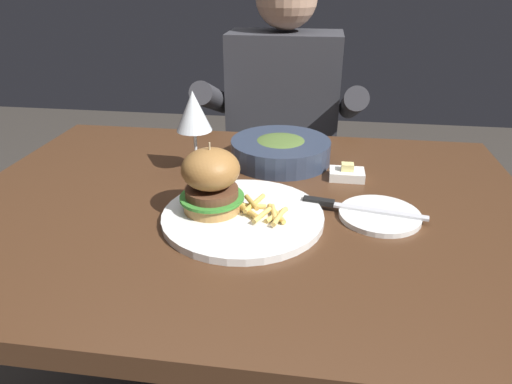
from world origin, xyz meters
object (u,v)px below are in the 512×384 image
(wine_glass, at_px, (193,113))
(butter_dish, at_px, (347,174))
(diner_person, at_px, (282,156))
(burger_sandwich, at_px, (211,180))
(table_knife, at_px, (352,207))
(soup_bowl, at_px, (280,150))
(main_plate, at_px, (243,216))
(bread_plate, at_px, (380,215))

(wine_glass, xyz_separation_m, butter_dish, (0.34, 0.01, -0.13))
(butter_dish, xyz_separation_m, diner_person, (-0.19, 0.56, -0.19))
(burger_sandwich, xyz_separation_m, wine_glass, (-0.08, 0.20, 0.06))
(burger_sandwich, bearing_deg, table_knife, 10.16)
(butter_dish, height_order, soup_bowl, soup_bowl)
(main_plate, distance_m, wine_glass, 0.28)
(wine_glass, height_order, soup_bowl, wine_glass)
(soup_bowl, distance_m, diner_person, 0.52)
(bread_plate, bearing_deg, diner_person, 108.55)
(main_plate, height_order, table_knife, table_knife)
(wine_glass, height_order, butter_dish, wine_glass)
(bread_plate, distance_m, diner_person, 0.79)
(main_plate, relative_size, diner_person, 0.25)
(burger_sandwich, bearing_deg, wine_glass, 112.72)
(butter_dish, xyz_separation_m, soup_bowl, (-0.15, 0.08, 0.02))
(main_plate, height_order, soup_bowl, soup_bowl)
(burger_sandwich, height_order, bread_plate, burger_sandwich)
(butter_dish, bearing_deg, bread_plate, -71.97)
(burger_sandwich, height_order, wine_glass, wine_glass)
(table_knife, distance_m, butter_dish, 0.16)
(wine_glass, bearing_deg, diner_person, 75.42)
(burger_sandwich, xyz_separation_m, bread_plate, (0.31, 0.04, -0.07))
(butter_dish, bearing_deg, burger_sandwich, -140.97)
(burger_sandwich, distance_m, table_knife, 0.27)
(wine_glass, height_order, bread_plate, wine_glass)
(bread_plate, relative_size, butter_dish, 2.00)
(wine_glass, xyz_separation_m, soup_bowl, (0.18, 0.09, -0.11))
(main_plate, distance_m, butter_dish, 0.29)
(wine_glass, xyz_separation_m, bread_plate, (0.39, -0.16, -0.13))
(wine_glass, bearing_deg, table_knife, -23.79)
(bread_plate, height_order, diner_person, diner_person)
(burger_sandwich, relative_size, butter_dish, 1.73)
(burger_sandwich, height_order, butter_dish, burger_sandwich)
(soup_bowl, bearing_deg, wine_glass, -153.80)
(wine_glass, height_order, diner_person, diner_person)
(bread_plate, height_order, table_knife, table_knife)
(bread_plate, bearing_deg, butter_dish, 108.03)
(bread_plate, relative_size, soup_bowl, 0.64)
(main_plate, bearing_deg, soup_bowl, 82.05)
(bread_plate, bearing_deg, wine_glass, 157.82)
(diner_person, bearing_deg, table_knife, -74.91)
(soup_bowl, height_order, diner_person, diner_person)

